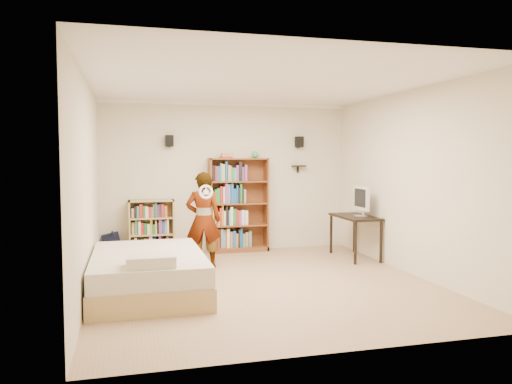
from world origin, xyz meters
TOP-DOWN VIEW (x-y plane):
  - ground at (0.00, 0.00)m, footprint 4.50×5.00m
  - room_shell at (0.00, 0.00)m, footprint 4.52×5.02m
  - crown_molding at (0.00, 0.00)m, footprint 4.50×5.00m
  - speaker_left at (-1.05, 2.40)m, footprint 0.14×0.12m
  - speaker_right at (1.35, 2.40)m, footprint 0.14×0.12m
  - wall_shelf at (1.35, 2.41)m, footprint 0.25×0.16m
  - tall_bookshelf at (0.17, 2.34)m, footprint 1.07×0.31m
  - low_bookshelf at (-1.38, 2.35)m, footprint 0.78×0.29m
  - computer_desk at (1.97, 1.27)m, footprint 0.53×1.06m
  - imac at (2.01, 1.19)m, footprint 0.11×0.50m
  - daybed at (-1.53, -0.08)m, footprint 1.39×2.14m
  - person at (-0.64, 1.16)m, footprint 0.60×0.45m
  - wii_wheel at (-0.64, 0.89)m, footprint 0.22×0.08m
  - navy_bag at (-2.04, 2.35)m, footprint 0.32×0.21m

SIDE VIEW (x-z plane):
  - ground at x=0.00m, z-range -0.01..0.01m
  - navy_bag at x=-2.04m, z-range 0.00..0.43m
  - daybed at x=-1.53m, z-range 0.00..0.63m
  - computer_desk at x=1.97m, z-range 0.00..0.72m
  - low_bookshelf at x=-1.38m, z-range 0.00..0.97m
  - person at x=-0.64m, z-range 0.00..1.49m
  - tall_bookshelf at x=0.17m, z-range 0.00..1.70m
  - imac at x=2.01m, z-range 0.72..1.22m
  - wii_wheel at x=-0.64m, z-range 1.09..1.31m
  - wall_shelf at x=1.35m, z-range 1.54..1.56m
  - room_shell at x=0.00m, z-range 0.41..3.12m
  - speaker_left at x=-1.05m, z-range 1.90..2.10m
  - speaker_right at x=1.35m, z-range 1.90..2.10m
  - crown_molding at x=0.00m, z-range 2.64..2.70m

